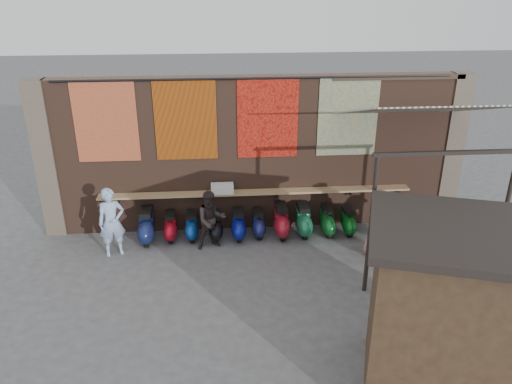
% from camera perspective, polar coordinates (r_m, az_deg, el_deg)
% --- Properties ---
extents(ground, '(70.00, 70.00, 0.00)m').
position_cam_1_polar(ground, '(11.29, 0.96, -9.90)').
color(ground, '#474749').
rests_on(ground, ground).
extents(brick_wall, '(10.00, 0.40, 4.00)m').
position_cam_1_polar(brick_wall, '(12.83, -0.13, 4.33)').
color(brick_wall, brown).
rests_on(brick_wall, ground).
extents(pier_left, '(0.50, 0.50, 4.00)m').
position_cam_1_polar(pier_left, '(13.48, -22.79, 3.41)').
color(pier_left, '#4C4238').
rests_on(pier_left, ground).
extents(pier_right, '(0.50, 0.50, 4.00)m').
position_cam_1_polar(pier_right, '(14.19, 21.38, 4.59)').
color(pier_right, '#4C4238').
rests_on(pier_right, ground).
extents(eating_counter, '(8.00, 0.32, 0.05)m').
position_cam_1_polar(eating_counter, '(12.81, 0.00, -0.02)').
color(eating_counter, '#9E7A51').
rests_on(eating_counter, brick_wall).
extents(shelf_box, '(0.57, 0.28, 0.24)m').
position_cam_1_polar(shelf_box, '(12.69, -3.88, 0.40)').
color(shelf_box, white).
rests_on(shelf_box, eating_counter).
extents(tapestry_redgold, '(1.50, 0.02, 2.00)m').
position_cam_1_polar(tapestry_redgold, '(12.57, -16.80, 7.69)').
color(tapestry_redgold, maroon).
rests_on(tapestry_redgold, brick_wall).
extents(tapestry_sun, '(1.50, 0.02, 2.00)m').
position_cam_1_polar(tapestry_sun, '(12.31, -8.05, 8.14)').
color(tapestry_sun, '#E05C0D').
rests_on(tapestry_sun, brick_wall).
extents(tapestry_orange, '(1.50, 0.02, 2.00)m').
position_cam_1_polar(tapestry_orange, '(12.35, 1.35, 8.41)').
color(tapestry_orange, '#B22A16').
rests_on(tapestry_orange, brick_wall).
extents(tapestry_multi, '(1.50, 0.02, 2.00)m').
position_cam_1_polar(tapestry_multi, '(12.70, 10.46, 8.47)').
color(tapestry_multi, '#274E90').
rests_on(tapestry_multi, brick_wall).
extents(hang_rail, '(9.50, 0.06, 0.06)m').
position_cam_1_polar(hang_rail, '(12.09, -0.05, 12.86)').
color(hang_rail, black).
rests_on(hang_rail, brick_wall).
extents(scooter_stool_0, '(0.40, 0.88, 0.84)m').
position_cam_1_polar(scooter_stool_0, '(12.87, -12.36, -3.84)').
color(scooter_stool_0, '#131D4A').
rests_on(scooter_stool_0, ground).
extents(scooter_stool_1, '(0.33, 0.73, 0.69)m').
position_cam_1_polar(scooter_stool_1, '(12.90, -9.71, -3.92)').
color(scooter_stool_1, '#AE0D1D').
rests_on(scooter_stool_1, ground).
extents(scooter_stool_2, '(0.32, 0.71, 0.67)m').
position_cam_1_polar(scooter_stool_2, '(12.86, -7.35, -3.90)').
color(scooter_stool_2, '#0D3D96').
rests_on(scooter_stool_2, ground).
extents(scooter_stool_3, '(0.33, 0.74, 0.70)m').
position_cam_1_polar(scooter_stool_3, '(12.77, -4.60, -3.92)').
color(scooter_stool_3, black).
rests_on(scooter_stool_3, ground).
extents(scooter_stool_4, '(0.35, 0.77, 0.73)m').
position_cam_1_polar(scooter_stool_4, '(12.78, -2.04, -3.74)').
color(scooter_stool_4, navy).
rests_on(scooter_stool_4, ground).
extents(scooter_stool_5, '(0.32, 0.71, 0.67)m').
position_cam_1_polar(scooter_stool_5, '(12.88, 0.29, -3.63)').
color(scooter_stool_5, navy).
rests_on(scooter_stool_5, ground).
extents(scooter_stool_6, '(0.39, 0.87, 0.83)m').
position_cam_1_polar(scooter_stool_6, '(12.86, 2.89, -3.33)').
color(scooter_stool_6, maroon).
rests_on(scooter_stool_6, ground).
extents(scooter_stool_7, '(0.38, 0.85, 0.81)m').
position_cam_1_polar(scooter_stool_7, '(12.96, 5.42, -3.24)').
color(scooter_stool_7, '#196742').
rests_on(scooter_stool_7, ground).
extents(scooter_stool_8, '(0.35, 0.77, 0.73)m').
position_cam_1_polar(scooter_stool_8, '(13.09, 8.12, -3.28)').
color(scooter_stool_8, '#0F4C1D').
rests_on(scooter_stool_8, ground).
extents(scooter_stool_9, '(0.33, 0.72, 0.69)m').
position_cam_1_polar(scooter_stool_9, '(13.21, 10.44, -3.30)').
color(scooter_stool_9, '#0B5319').
rests_on(scooter_stool_9, ground).
extents(diner_left, '(0.72, 0.58, 1.70)m').
position_cam_1_polar(diner_left, '(12.31, -16.17, -3.33)').
color(diner_left, '#95AFD9').
rests_on(diner_left, ground).
extents(diner_right, '(0.84, 0.72, 1.49)m').
position_cam_1_polar(diner_right, '(12.21, -5.14, -3.21)').
color(diner_right, '#2F2526').
rests_on(diner_right, ground).
extents(shopper_navy, '(1.00, 0.46, 1.68)m').
position_cam_1_polar(shopper_navy, '(11.56, 19.15, -5.66)').
color(shopper_navy, black).
rests_on(shopper_navy, ground).
extents(shopper_grey, '(1.17, 0.95, 1.58)m').
position_cam_1_polar(shopper_grey, '(11.99, 22.60, -5.39)').
color(shopper_grey, '#515356').
rests_on(shopper_grey, ground).
extents(shopper_tan, '(0.99, 0.92, 1.69)m').
position_cam_1_polar(shopper_tan, '(12.13, 13.77, -3.49)').
color(shopper_tan, '#94695E').
rests_on(shopper_tan, ground).
extents(market_stall, '(3.07, 2.65, 2.81)m').
position_cam_1_polar(market_stall, '(8.44, 22.15, -13.26)').
color(market_stall, black).
rests_on(market_stall, ground).
extents(stall_roof, '(3.46, 3.03, 0.12)m').
position_cam_1_polar(stall_roof, '(7.70, 23.80, -4.41)').
color(stall_roof, black).
rests_on(stall_roof, market_stall).
extents(stall_sign, '(1.15, 0.41, 0.50)m').
position_cam_1_polar(stall_sign, '(8.95, 21.97, -6.19)').
color(stall_sign, gold).
rests_on(stall_sign, market_stall).
extents(stall_shelf, '(2.08, 0.76, 0.06)m').
position_cam_1_polar(stall_shelf, '(9.47, 21.03, -11.54)').
color(stall_shelf, '#473321').
rests_on(stall_shelf, market_stall).
extents(awning_canvas, '(3.20, 3.28, 0.97)m').
position_cam_1_polar(awning_canvas, '(11.51, 18.48, 8.91)').
color(awning_canvas, beige).
rests_on(awning_canvas, brick_wall).
extents(awning_ledger, '(3.30, 0.08, 0.12)m').
position_cam_1_polar(awning_ledger, '(12.87, 16.07, 12.49)').
color(awning_ledger, '#33261C').
rests_on(awning_ledger, brick_wall).
extents(awning_header, '(3.00, 0.08, 0.08)m').
position_cam_1_polar(awning_header, '(10.32, 21.20, 4.19)').
color(awning_header, black).
rests_on(awning_header, awning_post_left).
extents(awning_post_left, '(0.09, 0.09, 3.10)m').
position_cam_1_polar(awning_post_left, '(10.39, 12.97, -3.82)').
color(awning_post_left, black).
rests_on(awning_post_left, ground).
extents(awning_post_right, '(0.09, 0.09, 3.10)m').
position_cam_1_polar(awning_post_right, '(11.53, 26.40, -3.00)').
color(awning_post_right, black).
rests_on(awning_post_right, ground).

